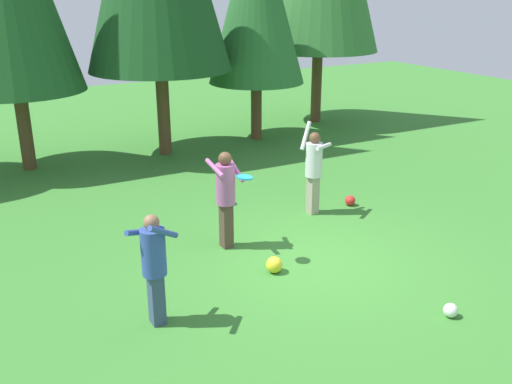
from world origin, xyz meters
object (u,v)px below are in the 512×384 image
ball_red (350,200)px  ball_white (451,310)px  person_thrower (314,166)px  ball_blue (225,198)px  frisbee (245,177)px  person_bystander (226,191)px  ball_yellow (274,265)px  person_catcher (154,260)px

ball_red → ball_white: size_ratio=1.08×
person_thrower → ball_blue: size_ratio=6.83×
ball_blue → frisbee: bearing=-109.7°
person_bystander → ball_red: bearing=99.0°
person_bystander → frisbee: 0.84m
ball_red → ball_yellow: 3.49m
person_bystander → ball_white: person_bystander is taller
person_bystander → frisbee: person_bystander is taller
ball_red → person_bystander: bearing=-170.9°
person_thrower → ball_red: (0.95, -0.06, -0.92)m
ball_red → ball_white: ball_red is taller
ball_red → ball_blue: ball_blue is taller
person_catcher → frisbee: bearing=0.0°
ball_white → ball_blue: ball_blue is taller
person_catcher → frisbee: size_ratio=4.96×
ball_blue → person_bystander: bearing=-116.2°
person_thrower → frisbee: size_ratio=5.76×
person_catcher → ball_blue: size_ratio=5.87×
person_bystander → person_catcher: bearing=-48.6°
person_catcher → frisbee: 2.29m
ball_red → ball_yellow: bearing=-149.2°
ball_yellow → ball_white: bearing=-58.0°
person_bystander → frisbee: (0.00, -0.70, 0.47)m
ball_yellow → person_catcher: bearing=-168.1°
person_bystander → ball_blue: size_ratio=6.40×
person_thrower → person_catcher: bearing=-0.7°
person_catcher → ball_white: 4.26m
person_bystander → frisbee: bearing=0.0°
ball_yellow → ball_blue: 3.25m
ball_white → ball_yellow: ball_yellow is taller
ball_blue → ball_yellow: bearing=-102.4°
person_bystander → ball_blue: (0.94, 1.91, -0.93)m
person_bystander → ball_yellow: 1.59m
person_bystander → ball_yellow: size_ratio=6.53×
person_thrower → person_bystander: size_ratio=1.07×
person_thrower → ball_red: person_thrower is taller
person_catcher → ball_white: bearing=-55.3°
person_thrower → person_catcher: person_thrower is taller
frisbee → ball_white: bearing=-59.7°
person_thrower → ball_red: 1.32m
person_thrower → ball_yellow: (-2.05, -1.85, -0.89)m
person_catcher → ball_yellow: bearing=-15.8°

